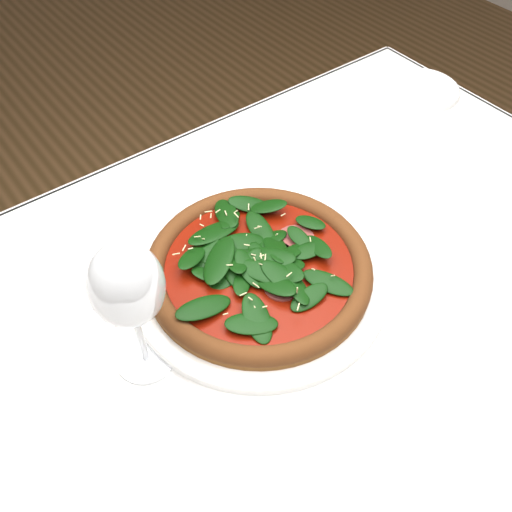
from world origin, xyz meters
TOP-DOWN VIEW (x-y plane):
  - ground at (0.00, 0.00)m, footprint 6.00×6.00m
  - dining_table at (0.00, 0.00)m, footprint 1.21×0.81m
  - plate at (-0.01, 0.05)m, footprint 0.36×0.36m
  - pizza at (-0.01, 0.05)m, footprint 0.34×0.34m
  - wine_glass at (-0.20, 0.04)m, footprint 0.08×0.08m
  - saucer_far at (0.53, 0.24)m, footprint 0.15×0.15m

SIDE VIEW (x-z plane):
  - ground at x=0.00m, z-range 0.00..0.00m
  - dining_table at x=0.00m, z-range 0.27..1.02m
  - saucer_far at x=0.53m, z-range 0.75..0.76m
  - plate at x=-0.01m, z-range 0.75..0.77m
  - pizza at x=-0.01m, z-range 0.76..0.80m
  - wine_glass at x=-0.20m, z-range 0.79..0.99m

